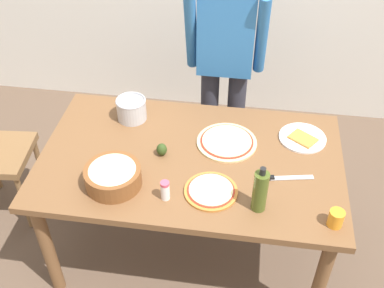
{
  "coord_description": "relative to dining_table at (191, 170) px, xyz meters",
  "views": [
    {
      "loc": [
        0.27,
        -1.81,
        2.43
      ],
      "look_at": [
        0.0,
        0.05,
        0.81
      ],
      "focal_mm": 43.74,
      "sensor_mm": 36.0,
      "label": 1
    }
  ],
  "objects": [
    {
      "name": "salt_shaker",
      "position": [
        -0.08,
        -0.31,
        0.14
      ],
      "size": [
        0.04,
        0.04,
        0.11
      ],
      "color": "white",
      "rests_on": "dining_table"
    },
    {
      "name": "chef_knife",
      "position": [
        0.46,
        -0.1,
        0.1
      ],
      "size": [
        0.29,
        0.08,
        0.02
      ],
      "color": "silver",
      "rests_on": "dining_table"
    },
    {
      "name": "pizza_raw_on_board",
      "position": [
        0.18,
        0.14,
        0.1
      ],
      "size": [
        0.33,
        0.33,
        0.02
      ],
      "color": "beige",
      "rests_on": "dining_table"
    },
    {
      "name": "person_cook",
      "position": [
        0.11,
        0.76,
        0.27
      ],
      "size": [
        0.49,
        0.25,
        1.62
      ],
      "color": "#2D2D38",
      "rests_on": "ground"
    },
    {
      "name": "avocado",
      "position": [
        -0.15,
        -0.0,
        0.13
      ],
      "size": [
        0.06,
        0.06,
        0.07
      ],
      "primitive_type": "ellipsoid",
      "color": "#2D4219",
      "rests_on": "dining_table"
    },
    {
      "name": "pizza_cooked_on_tray",
      "position": [
        0.14,
        -0.24,
        0.1
      ],
      "size": [
        0.26,
        0.26,
        0.02
      ],
      "color": "#C67A33",
      "rests_on": "dining_table"
    },
    {
      "name": "dining_table",
      "position": [
        0.0,
        0.0,
        0.0
      ],
      "size": [
        1.6,
        0.96,
        0.76
      ],
      "color": "brown",
      "rests_on": "ground"
    },
    {
      "name": "cup_orange",
      "position": [
        0.72,
        -0.36,
        0.13
      ],
      "size": [
        0.07,
        0.07,
        0.08
      ],
      "primitive_type": "cylinder",
      "color": "orange",
      "rests_on": "dining_table"
    },
    {
      "name": "plate_with_slice",
      "position": [
        0.59,
        0.24,
        0.1
      ],
      "size": [
        0.26,
        0.26,
        0.02
      ],
      "color": "white",
      "rests_on": "dining_table"
    },
    {
      "name": "ground",
      "position": [
        0.0,
        0.0,
        -0.67
      ],
      "size": [
        8.0,
        8.0,
        0.0
      ],
      "primitive_type": "plane",
      "color": "brown"
    },
    {
      "name": "olive_oil_bottle",
      "position": [
        0.37,
        -0.3,
        0.2
      ],
      "size": [
        0.07,
        0.07,
        0.26
      ],
      "color": "#47561E",
      "rests_on": "dining_table"
    },
    {
      "name": "popcorn_bowl",
      "position": [
        -0.35,
        -0.25,
        0.15
      ],
      "size": [
        0.28,
        0.28,
        0.11
      ],
      "color": "brown",
      "rests_on": "dining_table"
    },
    {
      "name": "steel_pot",
      "position": [
        -0.39,
        0.29,
        0.16
      ],
      "size": [
        0.17,
        0.17,
        0.13
      ],
      "color": "#B7B7BC",
      "rests_on": "dining_table"
    }
  ]
}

